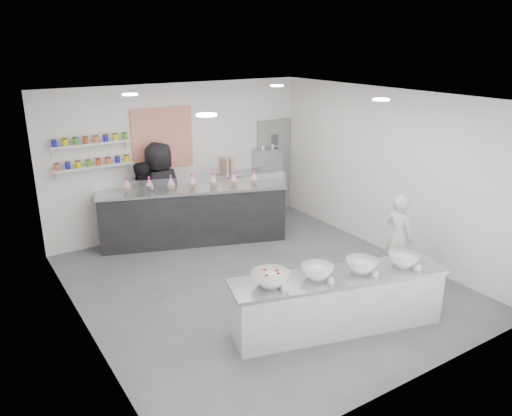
% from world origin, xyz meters
% --- Properties ---
extents(floor, '(6.00, 6.00, 0.00)m').
position_xyz_m(floor, '(0.00, 0.00, 0.00)').
color(floor, '#515156').
rests_on(floor, ground).
extents(ceiling, '(6.00, 6.00, 0.00)m').
position_xyz_m(ceiling, '(0.00, 0.00, 3.00)').
color(ceiling, white).
rests_on(ceiling, floor).
extents(back_wall, '(5.50, 0.00, 5.50)m').
position_xyz_m(back_wall, '(0.00, 3.00, 1.50)').
color(back_wall, white).
rests_on(back_wall, floor).
extents(left_wall, '(0.00, 6.00, 6.00)m').
position_xyz_m(left_wall, '(-2.75, 0.00, 1.50)').
color(left_wall, white).
rests_on(left_wall, floor).
extents(right_wall, '(0.00, 6.00, 6.00)m').
position_xyz_m(right_wall, '(2.75, 0.00, 1.50)').
color(right_wall, white).
rests_on(right_wall, floor).
extents(back_door, '(0.88, 0.04, 2.10)m').
position_xyz_m(back_door, '(2.30, 2.97, 1.05)').
color(back_door, gray).
rests_on(back_door, floor).
extents(pattern_panel, '(1.25, 0.03, 1.20)m').
position_xyz_m(pattern_panel, '(-0.35, 2.98, 1.95)').
color(pattern_panel, red).
rests_on(pattern_panel, back_wall).
extents(jar_shelf_lower, '(1.45, 0.22, 0.04)m').
position_xyz_m(jar_shelf_lower, '(-1.75, 2.90, 1.60)').
color(jar_shelf_lower, silver).
rests_on(jar_shelf_lower, back_wall).
extents(jar_shelf_upper, '(1.45, 0.22, 0.04)m').
position_xyz_m(jar_shelf_upper, '(-1.75, 2.90, 2.02)').
color(jar_shelf_upper, silver).
rests_on(jar_shelf_upper, back_wall).
extents(preserve_jars, '(1.45, 0.10, 0.56)m').
position_xyz_m(preserve_jars, '(-1.75, 2.88, 1.88)').
color(preserve_jars, '#E85F32').
rests_on(preserve_jars, jar_shelf_lower).
extents(downlight_0, '(0.24, 0.24, 0.02)m').
position_xyz_m(downlight_0, '(-1.40, -1.00, 2.98)').
color(downlight_0, white).
rests_on(downlight_0, ceiling).
extents(downlight_1, '(0.24, 0.24, 0.02)m').
position_xyz_m(downlight_1, '(1.40, -1.00, 2.98)').
color(downlight_1, white).
rests_on(downlight_1, ceiling).
extents(downlight_2, '(0.24, 0.24, 0.02)m').
position_xyz_m(downlight_2, '(-1.40, 1.60, 2.98)').
color(downlight_2, white).
rests_on(downlight_2, ceiling).
extents(downlight_3, '(0.24, 0.24, 0.02)m').
position_xyz_m(downlight_3, '(1.40, 1.60, 2.98)').
color(downlight_3, white).
rests_on(downlight_3, ceiling).
extents(prep_counter, '(3.06, 1.45, 0.82)m').
position_xyz_m(prep_counter, '(0.17, -1.68, 0.41)').
color(prep_counter, '#B9B8B4').
rests_on(prep_counter, floor).
extents(back_bar, '(3.58, 1.82, 1.10)m').
position_xyz_m(back_bar, '(-0.13, 2.17, 0.55)').
color(back_bar, black).
rests_on(back_bar, floor).
extents(sneeze_guard, '(3.31, 1.20, 0.30)m').
position_xyz_m(sneeze_guard, '(-0.24, 1.87, 1.26)').
color(sneeze_guard, white).
rests_on(sneeze_guard, back_bar).
extents(espresso_ledge, '(1.45, 0.46, 1.08)m').
position_xyz_m(espresso_ledge, '(1.55, 2.78, 0.54)').
color(espresso_ledge, '#B9B8B4').
rests_on(espresso_ledge, floor).
extents(espresso_machine, '(0.55, 0.38, 0.42)m').
position_xyz_m(espresso_machine, '(2.00, 2.78, 1.29)').
color(espresso_machine, '#93969E').
rests_on(espresso_machine, espresso_ledge).
extents(cup_stacks, '(0.26, 0.24, 0.36)m').
position_xyz_m(cup_stacks, '(1.00, 2.78, 1.25)').
color(cup_stacks, '#D2AD97').
rests_on(cup_stacks, espresso_ledge).
extents(prep_bowls, '(2.45, 1.16, 0.18)m').
position_xyz_m(prep_bowls, '(0.17, -1.68, 0.90)').
color(prep_bowls, white).
rests_on(prep_bowls, prep_counter).
extents(label_cards, '(2.01, 0.04, 0.07)m').
position_xyz_m(label_cards, '(0.31, -2.20, 0.85)').
color(label_cards, white).
rests_on(label_cards, prep_counter).
extents(cookie_bags, '(2.46, 1.02, 0.28)m').
position_xyz_m(cookie_bags, '(-0.13, 2.17, 1.24)').
color(cookie_bags, '#FF80E3').
rests_on(cookie_bags, back_bar).
extents(woman_prep, '(0.36, 0.54, 1.48)m').
position_xyz_m(woman_prep, '(1.98, -1.08, 0.74)').
color(woman_prep, silver).
rests_on(woman_prep, floor).
extents(staff_left, '(0.96, 0.86, 1.63)m').
position_xyz_m(staff_left, '(-0.99, 2.60, 0.82)').
color(staff_left, black).
rests_on(staff_left, floor).
extents(staff_right, '(1.06, 0.80, 1.97)m').
position_xyz_m(staff_right, '(-0.61, 2.60, 0.99)').
color(staff_right, black).
rests_on(staff_right, floor).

